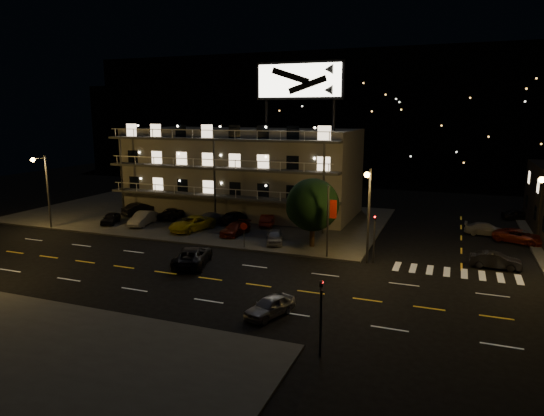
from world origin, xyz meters
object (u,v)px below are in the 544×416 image
(road_car_west, at_px, (193,256))
(road_car_east, at_px, (270,306))
(side_car_0, at_px, (495,260))
(lot_car_2, at_px, (192,224))
(lot_car_4, at_px, (275,237))
(tree, at_px, (312,206))
(lot_car_7, at_px, (213,218))

(road_car_west, bearing_deg, road_car_east, 126.99)
(side_car_0, xyz_separation_m, road_car_west, (-23.57, -7.95, 0.10))
(lot_car_2, relative_size, road_car_east, 1.45)
(lot_car_2, distance_m, road_car_east, 23.27)
(lot_car_4, distance_m, road_car_west, 9.27)
(tree, relative_size, side_car_0, 1.62)
(side_car_0, bearing_deg, road_car_west, 110.60)
(lot_car_4, height_order, side_car_0, lot_car_4)
(tree, distance_m, road_car_east, 16.36)
(lot_car_4, height_order, road_car_west, road_car_west)
(lot_car_7, bearing_deg, lot_car_2, 88.30)
(road_car_east, bearing_deg, lot_car_4, 130.75)
(lot_car_4, xyz_separation_m, road_car_west, (-4.20, -8.26, -0.03))
(lot_car_7, bearing_deg, lot_car_4, 160.60)
(road_car_east, distance_m, road_car_west, 12.25)
(lot_car_2, height_order, lot_car_7, lot_car_2)
(tree, bearing_deg, lot_car_2, 174.10)
(side_car_0, height_order, road_car_east, side_car_0)
(tree, xyz_separation_m, road_car_west, (-7.83, -8.50, -3.22))
(tree, height_order, lot_car_2, tree)
(road_car_west, bearing_deg, lot_car_4, -132.80)
(lot_car_2, relative_size, lot_car_7, 1.15)
(tree, xyz_separation_m, lot_car_7, (-12.98, 4.84, -3.14))
(lot_car_4, bearing_deg, tree, -15.27)
(lot_car_2, height_order, lot_car_4, lot_car_2)
(road_car_east, relative_size, road_car_west, 0.68)
(tree, bearing_deg, lot_car_7, 159.56)
(side_car_0, bearing_deg, lot_car_2, 88.15)
(lot_car_2, xyz_separation_m, lot_car_4, (10.00, -1.64, -0.11))
(road_car_east, bearing_deg, tree, 118.15)
(lot_car_4, bearing_deg, road_car_west, -135.90)
(side_car_0, relative_size, road_car_east, 1.07)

